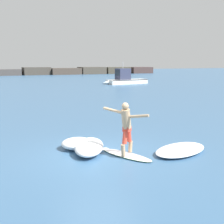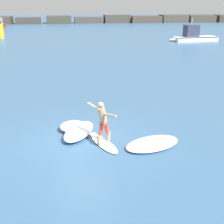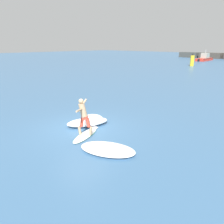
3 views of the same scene
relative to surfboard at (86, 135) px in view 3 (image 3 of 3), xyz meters
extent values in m
plane|color=#3B638B|center=(-0.81, 0.43, -0.04)|extent=(200.00, 200.00, 0.00)
cube|color=#40413D|center=(-23.85, 62.43, 0.74)|extent=(6.08, 3.50, 1.56)
cube|color=#413B35|center=(-17.22, 62.43, 0.74)|extent=(6.21, 3.82, 1.56)
ellipsoid|color=white|center=(0.01, -0.03, 0.00)|extent=(1.26, 2.08, 0.07)
ellipsoid|color=white|center=(-0.37, 0.92, 0.00)|extent=(0.39, 0.38, 0.06)
ellipsoid|color=#339E56|center=(0.01, -0.03, 0.00)|extent=(1.28, 2.10, 0.03)
cone|color=black|center=(0.32, -0.80, -0.10)|extent=(0.06, 0.06, 0.14)
cone|color=black|center=(0.41, -0.62, -0.10)|extent=(0.06, 0.06, 0.14)
cone|color=black|center=(0.13, -0.73, -0.10)|extent=(0.06, 0.06, 0.14)
cylinder|color=tan|center=(-0.20, -0.19, 0.23)|extent=(0.22, 0.21, 0.39)
cylinder|color=#D44330|center=(-0.10, -0.12, 0.63)|extent=(0.27, 0.25, 0.43)
cylinder|color=tan|center=(0.23, 0.12, 0.23)|extent=(0.22, 0.21, 0.39)
cylinder|color=#D44330|center=(0.13, 0.05, 0.63)|extent=(0.27, 0.25, 0.43)
cube|color=#D44330|center=(0.01, -0.03, 0.87)|extent=(0.33, 0.32, 0.16)
cylinder|color=tan|center=(-0.04, -0.08, 1.22)|extent=(0.50, 0.47, 0.67)
sphere|color=tan|center=(-0.10, -0.12, 1.63)|extent=(0.22, 0.22, 0.22)
cylinder|color=tan|center=(0.20, -0.48, 1.35)|extent=(0.46, 0.59, 0.20)
cylinder|color=tan|center=(-0.36, 0.27, 1.46)|extent=(0.46, 0.59, 0.20)
cube|color=red|center=(-14.87, 51.39, 0.28)|extent=(2.21, 7.11, 0.64)
cone|color=red|center=(-14.99, 55.41, 0.28)|extent=(0.67, 1.25, 0.64)
cube|color=black|center=(-14.87, 51.39, 0.55)|extent=(2.27, 7.04, 0.08)
cube|color=#97A295|center=(-14.88, 51.77, 1.22)|extent=(1.56, 2.24, 1.23)
cube|color=#232D38|center=(-14.91, 52.87, 1.36)|extent=(1.20, 0.07, 0.62)
cylinder|color=silver|center=(-14.88, 51.77, 2.28)|extent=(0.06, 0.06, 0.90)
cube|color=black|center=(-14.75, 47.74, 0.31)|extent=(0.37, 0.29, 0.52)
cylinder|color=yellow|center=(-11.04, 35.72, 0.95)|extent=(0.71, 0.71, 1.98)
cylinder|color=black|center=(-11.04, 35.72, 2.12)|extent=(0.25, 0.25, 0.36)
ellipsoid|color=white|center=(1.86, -0.41, 0.06)|extent=(2.60, 2.04, 0.20)
ellipsoid|color=white|center=(-1.18, 1.46, 0.16)|extent=(1.54, 1.53, 0.39)
ellipsoid|color=white|center=(-0.94, 0.91, 0.15)|extent=(1.77, 2.37, 0.38)
camera|label=1|loc=(-4.48, -8.74, 3.02)|focal=50.00mm
camera|label=2|loc=(-1.03, -11.04, 5.37)|focal=50.00mm
camera|label=3|loc=(7.41, -5.99, 4.08)|focal=35.00mm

